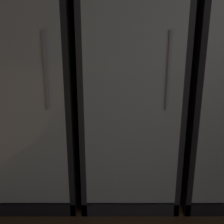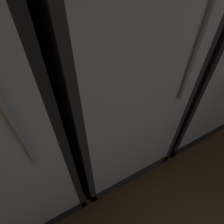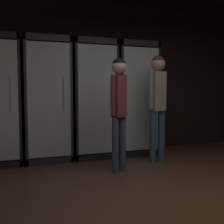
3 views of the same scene
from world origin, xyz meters
TOP-DOWN VIEW (x-y plane):
  - cooler_left at (-1.31, 2.71)m, footprint 0.74×0.66m
  - cooler_center at (-0.53, 2.71)m, footprint 0.74×0.66m

SIDE VIEW (x-z plane):
  - cooler_center at x=-0.53m, z-range -0.03..1.99m
  - cooler_left at x=-1.31m, z-range -0.02..2.00m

